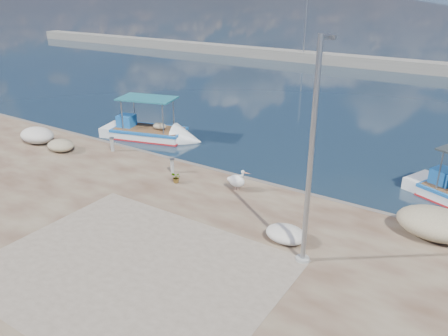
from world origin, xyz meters
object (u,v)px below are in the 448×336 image
boat_left (149,134)px  pelican (237,181)px  lamp_post (311,165)px  bollard_near (172,165)px

boat_left → pelican: 9.99m
lamp_post → bollard_near: lamp_post is taller
boat_left → bollard_near: bearing=-53.7°
pelican → lamp_post: size_ratio=0.15×
pelican → bollard_near: size_ratio=1.50×
pelican → lamp_post: (4.47, -3.25, 2.84)m
pelican → bollard_near: 3.56m
pelican → lamp_post: 6.21m
boat_left → pelican: (8.99, -4.31, 0.73)m
bollard_near → pelican: bearing=0.1°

